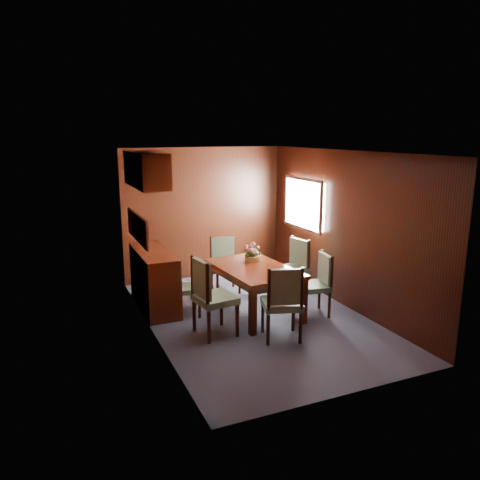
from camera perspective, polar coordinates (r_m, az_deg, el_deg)
name	(u,v)px	position (r m, az deg, el deg)	size (l,w,h in m)	color
ground	(255,317)	(6.97, 1.87, -9.42)	(4.50, 4.50, 0.00)	#3F4457
room_shell	(240,205)	(6.78, -0.02, 4.30)	(3.06, 4.52, 2.41)	black
sideboard	(154,279)	(7.32, -10.41, -4.75)	(0.48, 1.40, 0.90)	#351106
dining_table	(254,273)	(6.96, 1.67, -4.09)	(1.08, 1.60, 0.71)	#351106
chair_left_near	(210,293)	(6.20, -3.73, -6.45)	(0.55, 0.57, 1.07)	black
chair_left_far	(181,284)	(6.94, -7.24, -5.29)	(0.45, 0.47, 0.88)	black
chair_right_near	(318,281)	(7.02, 9.48, -4.90)	(0.50, 0.51, 0.94)	black
chair_right_far	(294,264)	(7.77, 6.63, -2.93)	(0.52, 0.54, 0.96)	black
chair_head	(283,299)	(6.07, 5.25, -7.20)	(0.59, 0.58, 1.02)	black
chair_foot	(224,261)	(7.97, -1.93, -2.56)	(0.48, 0.46, 0.94)	black
flower_centerpiece	(253,252)	(7.24, 1.58, -1.49)	(0.27, 0.27, 0.27)	#C1773B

